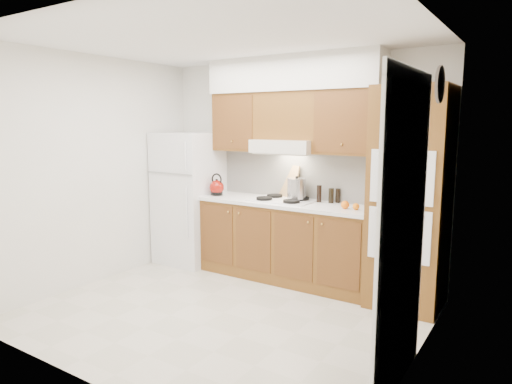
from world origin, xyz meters
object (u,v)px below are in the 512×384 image
at_px(oven_cabinet, 410,199).
at_px(stock_pot, 297,189).
at_px(fridge, 190,198).
at_px(kettle, 217,187).

bearing_deg(oven_cabinet, stock_pot, 174.98).
bearing_deg(fridge, kettle, -4.42).
xyz_separation_m(oven_cabinet, kettle, (-2.36, -0.07, -0.06)).
relative_size(kettle, stock_pot, 0.81).
relative_size(fridge, stock_pot, 7.62).
bearing_deg(kettle, oven_cabinet, -13.85).
xyz_separation_m(kettle, stock_pot, (1.03, 0.19, 0.04)).
distance_m(fridge, stock_pot, 1.54).
relative_size(oven_cabinet, stock_pot, 9.74).
bearing_deg(oven_cabinet, fridge, -179.30).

